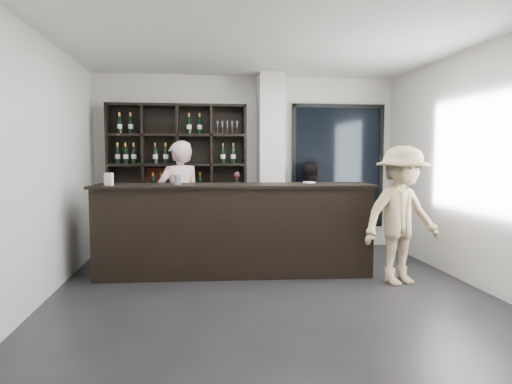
{
  "coord_description": "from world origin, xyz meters",
  "views": [
    {
      "loc": [
        -0.8,
        -4.9,
        1.6
      ],
      "look_at": [
        -0.06,
        1.1,
        1.1
      ],
      "focal_mm": 32.0,
      "sensor_mm": 36.0,
      "label": 1
    }
  ],
  "objects": [
    {
      "name": "floor",
      "position": [
        0.0,
        0.0,
        -0.01
      ],
      "size": [
        5.0,
        5.5,
        0.01
      ],
      "primitive_type": "cube",
      "color": "black",
      "rests_on": "ground"
    },
    {
      "name": "wine_shelf",
      "position": [
        -1.15,
        2.57,
        1.2
      ],
      "size": [
        2.2,
        0.35,
        2.4
      ],
      "primitive_type": null,
      "color": "black",
      "rests_on": "floor"
    },
    {
      "name": "structural_column",
      "position": [
        0.35,
        2.47,
        1.45
      ],
      "size": [
        0.4,
        0.4,
        2.9
      ],
      "primitive_type": "cube",
      "color": "silver",
      "rests_on": "floor"
    },
    {
      "name": "glass_panel",
      "position": [
        1.55,
        2.69,
        1.4
      ],
      "size": [
        1.6,
        0.08,
        2.1
      ],
      "color": "black",
      "rests_on": "floor"
    },
    {
      "name": "tasting_counter",
      "position": [
        -0.35,
        1.1,
        0.61
      ],
      "size": [
        3.66,
        0.75,
        1.21
      ],
      "rotation": [
        0.0,
        0.0,
        -0.05
      ],
      "color": "black",
      "rests_on": "floor"
    },
    {
      "name": "taster_pink",
      "position": [
        -1.1,
        1.85,
        0.9
      ],
      "size": [
        0.77,
        0.66,
        1.8
      ],
      "primitive_type": "imported",
      "rotation": [
        0.0,
        0.0,
        3.55
      ],
      "color": "beige",
      "rests_on": "floor"
    },
    {
      "name": "taster_black",
      "position": [
        0.95,
        2.4,
        0.73
      ],
      "size": [
        0.86,
        0.78,
        1.46
      ],
      "primitive_type": "imported",
      "rotation": [
        0.0,
        0.0,
        2.76
      ],
      "color": "black",
      "rests_on": "floor"
    },
    {
      "name": "customer",
      "position": [
        1.66,
        0.4,
        0.85
      ],
      "size": [
        1.23,
        0.92,
        1.7
      ],
      "primitive_type": "imported",
      "rotation": [
        0.0,
        0.0,
        0.29
      ],
      "color": "tan",
      "rests_on": "floor"
    },
    {
      "name": "wine_glass",
      "position": [
        -0.31,
        1.09,
        1.3
      ],
      "size": [
        0.1,
        0.1,
        0.18
      ],
      "primitive_type": null,
      "rotation": [
        0.0,
        0.0,
        -0.27
      ],
      "color": "white",
      "rests_on": "tasting_counter"
    },
    {
      "name": "spit_cup",
      "position": [
        -1.08,
        1.09,
        1.27
      ],
      "size": [
        0.1,
        0.1,
        0.13
      ],
      "primitive_type": "cylinder",
      "rotation": [
        0.0,
        0.0,
        0.05
      ],
      "color": "#A8B8C7",
      "rests_on": "tasting_counter"
    },
    {
      "name": "napkin_stack",
      "position": [
        0.69,
        1.2,
        1.22
      ],
      "size": [
        0.16,
        0.16,
        0.02
      ],
      "primitive_type": "cube",
      "rotation": [
        0.0,
        0.0,
        0.4
      ],
      "color": "white",
      "rests_on": "tasting_counter"
    },
    {
      "name": "card_stand",
      "position": [
        -1.95,
        1.06,
        1.29
      ],
      "size": [
        0.12,
        0.09,
        0.16
      ],
      "primitive_type": "cube",
      "rotation": [
        0.0,
        0.0,
        -0.41
      ],
      "color": "white",
      "rests_on": "tasting_counter"
    }
  ]
}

